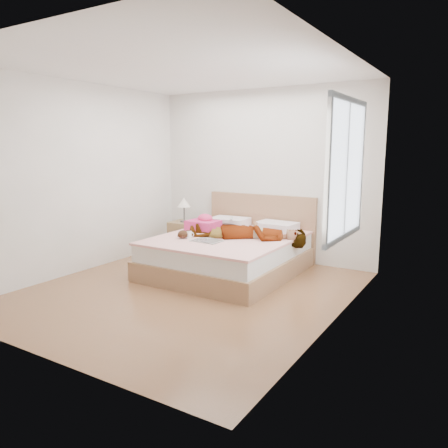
# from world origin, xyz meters

# --- Properties ---
(ground) EXTENTS (4.00, 4.00, 0.00)m
(ground) POSITION_xyz_m (0.00, 0.00, 0.00)
(ground) COLOR #4F3018
(ground) RESTS_ON ground
(woman) EXTENTS (1.69, 1.08, 0.22)m
(woman) POSITION_xyz_m (0.26, 1.06, 0.62)
(woman) COLOR white
(woman) RESTS_ON bed
(hair) EXTENTS (0.50, 0.58, 0.08)m
(hair) POSITION_xyz_m (-0.31, 1.51, 0.55)
(hair) COLOR black
(hair) RESTS_ON bed
(phone) EXTENTS (0.07, 0.09, 0.05)m
(phone) POSITION_xyz_m (-0.24, 1.46, 0.68)
(phone) COLOR silver
(phone) RESTS_ON bed
(room_shell) EXTENTS (4.00, 4.00, 4.00)m
(room_shell) POSITION_xyz_m (1.77, 0.30, 1.50)
(room_shell) COLOR white
(room_shell) RESTS_ON ground
(bed) EXTENTS (1.80, 2.08, 1.00)m
(bed) POSITION_xyz_m (0.00, 1.04, 0.28)
(bed) COLOR #87603E
(bed) RESTS_ON ground
(towel) EXTENTS (0.46, 0.40, 0.24)m
(towel) POSITION_xyz_m (-0.55, 1.18, 0.61)
(towel) COLOR #D13886
(towel) RESTS_ON bed
(magazine) EXTENTS (0.41, 0.28, 0.02)m
(magazine) POSITION_xyz_m (-0.08, 0.54, 0.52)
(magazine) COLOR silver
(magazine) RESTS_ON bed
(coffee_mug) EXTENTS (0.13, 0.10, 0.09)m
(coffee_mug) POSITION_xyz_m (-0.40, 0.59, 0.56)
(coffee_mug) COLOR white
(coffee_mug) RESTS_ON bed
(plush_toy) EXTENTS (0.17, 0.22, 0.11)m
(plush_toy) POSITION_xyz_m (-0.45, 0.54, 0.57)
(plush_toy) COLOR black
(plush_toy) RESTS_ON bed
(nightstand) EXTENTS (0.44, 0.39, 0.92)m
(nightstand) POSITION_xyz_m (-1.19, 1.55, 0.31)
(nightstand) COLOR olive
(nightstand) RESTS_ON ground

